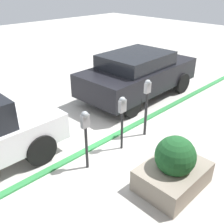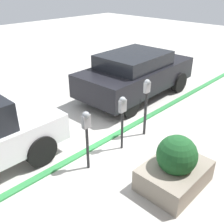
% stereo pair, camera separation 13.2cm
% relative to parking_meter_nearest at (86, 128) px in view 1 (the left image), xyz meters
% --- Properties ---
extents(ground_plane, '(40.00, 40.00, 0.00)m').
position_rel_parking_meter_nearest_xyz_m(ground_plane, '(1.01, 0.40, -0.97)').
color(ground_plane, beige).
extents(curb_strip, '(19.00, 0.16, 0.04)m').
position_rel_parking_meter_nearest_xyz_m(curb_strip, '(1.01, 0.48, -0.95)').
color(curb_strip, '#338C47').
rests_on(curb_strip, ground_plane).
extents(parking_meter_nearest, '(0.18, 0.15, 1.36)m').
position_rel_parking_meter_nearest_xyz_m(parking_meter_nearest, '(0.00, 0.00, 0.00)').
color(parking_meter_nearest, '#232326').
rests_on(parking_meter_nearest, ground_plane).
extents(parking_meter_second, '(0.18, 0.15, 1.35)m').
position_rel_parking_meter_nearest_xyz_m(parking_meter_second, '(1.05, -0.02, 0.02)').
color(parking_meter_second, '#232326').
rests_on(parking_meter_second, ground_plane).
extents(parking_meter_middle, '(0.17, 0.14, 1.52)m').
position_rel_parking_meter_nearest_xyz_m(parking_meter_middle, '(1.93, -0.01, 0.05)').
color(parking_meter_middle, '#232326').
rests_on(parking_meter_middle, ground_plane).
extents(planter_box, '(1.37, 1.00, 1.10)m').
position_rel_parking_meter_nearest_xyz_m(planter_box, '(0.82, -1.61, -0.54)').
color(planter_box, gray).
rests_on(planter_box, ground_plane).
extents(parked_car_middle, '(4.38, 2.06, 1.53)m').
position_rel_parking_meter_nearest_xyz_m(parked_car_middle, '(3.74, 1.80, -0.16)').
color(parked_car_middle, black).
rests_on(parked_car_middle, ground_plane).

